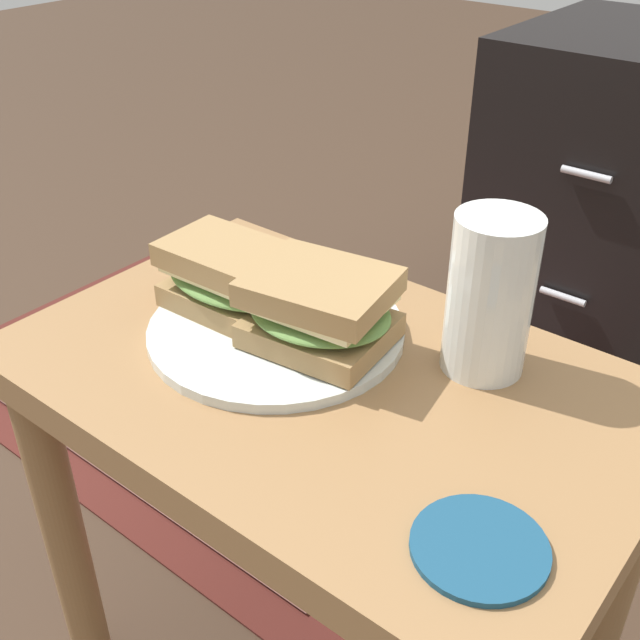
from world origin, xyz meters
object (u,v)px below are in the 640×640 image
Objects in this scene: plate at (276,329)px; sandwich_front at (233,279)px; coaster at (480,547)px; sandwich_back at (320,309)px; beer_glass at (490,298)px.

sandwich_front is at bearing -176.19° from plate.
plate is at bearing 158.11° from coaster.
sandwich_front is 0.10m from sandwich_back.
sandwich_front is 1.59× the size of coaster.
sandwich_back is (0.10, 0.01, 0.00)m from sandwich_front.
beer_glass is at bearing 19.37° from sandwich_front.
sandwich_front reaches higher than coaster.
beer_glass is at bearing 30.05° from sandwich_back.
sandwich_front is 1.03× the size of sandwich_back.
sandwich_front is 1.02× the size of beer_glass.
plate is 1.68× the size of beer_glass.
coaster is (0.10, -0.18, -0.07)m from beer_glass.
coaster is (0.22, -0.11, -0.04)m from sandwich_back.
beer_glass is (0.22, 0.08, 0.03)m from sandwich_front.
plate is 1.64× the size of sandwich_front.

